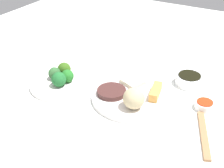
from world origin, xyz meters
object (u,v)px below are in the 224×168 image
broccoli_plate (61,84)px  sauce_ramekin_sweet_and_sour (204,105)px  main_plate (133,96)px  chopsticks_pair (204,134)px  soy_sauce_bowl (189,80)px

broccoli_plate → sauce_ramekin_sweet_and_sour: bearing=13.5°
sauce_ramekin_sweet_and_sour → main_plate: bearing=-164.7°
chopsticks_pair → soy_sauce_bowl: bearing=116.4°
sauce_ramekin_sweet_and_sour → chopsticks_pair: bearing=-75.1°
broccoli_plate → chopsticks_pair: (0.54, -0.01, -0.00)m
broccoli_plate → sauce_ramekin_sweet_and_sour: sauce_ramekin_sweet_and_sour is taller
broccoli_plate → chopsticks_pair: size_ratio=1.08×
main_plate → soy_sauce_bowl: (0.14, 0.19, 0.01)m
chopsticks_pair → broccoli_plate: bearing=178.7°
broccoli_plate → sauce_ramekin_sweet_and_sour: size_ratio=3.61×
main_plate → sauce_ramekin_sweet_and_sour: size_ratio=4.59×
main_plate → soy_sauce_bowl: 0.23m
sauce_ramekin_sweet_and_sour → chopsticks_pair: sauce_ramekin_sweet_and_sour is taller
broccoli_plate → chopsticks_pair: broccoli_plate is taller
main_plate → soy_sauce_bowl: size_ratio=2.91×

